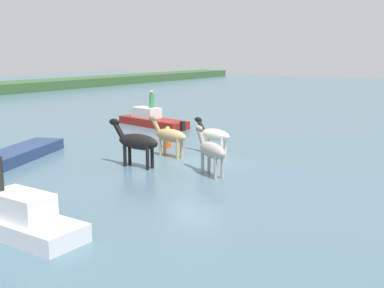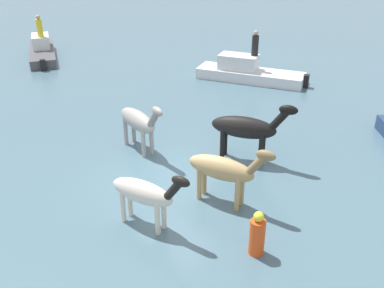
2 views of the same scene
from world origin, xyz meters
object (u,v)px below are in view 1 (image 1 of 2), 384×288
object	(u,v)px
person_spotter_bow	(152,100)
buoy_channel_marker	(168,138)
boat_skiff_near	(152,121)
horse_pinto_flank	(169,135)
horse_gray_outer	(211,150)
boat_tender_starboard	(12,220)
boat_launch_far	(19,155)
horse_chestnut_trailing	(136,142)
horse_rear_stallion	(214,135)

from	to	relation	value
person_spotter_bow	buoy_channel_marker	xyz separation A→B (m)	(-5.57, -5.54, -1.26)
boat_skiff_near	horse_pinto_flank	bearing A→B (deg)	144.14
horse_pinto_flank	horse_gray_outer	bearing A→B (deg)	158.60
horse_pinto_flank	boat_tender_starboard	size ratio (longest dim) A/B	0.45
boat_launch_far	person_spotter_bow	distance (m)	11.89
horse_gray_outer	boat_tender_starboard	xyz separation A→B (m)	(-8.49, 1.39, -0.73)
horse_pinto_flank	buoy_channel_marker	xyz separation A→B (m)	(1.68, 1.37, -0.52)
horse_pinto_flank	boat_skiff_near	world-z (taller)	horse_pinto_flank
horse_chestnut_trailing	boat_skiff_near	world-z (taller)	horse_chestnut_trailing
horse_chestnut_trailing	buoy_channel_marker	bearing A→B (deg)	-73.40
horse_gray_outer	buoy_channel_marker	world-z (taller)	horse_gray_outer
boat_skiff_near	person_spotter_bow	size ratio (longest dim) A/B	4.92
boat_tender_starboard	boat_skiff_near	size ratio (longest dim) A/B	0.92
horse_gray_outer	horse_chestnut_trailing	distance (m)	3.52
horse_chestnut_trailing	horse_rear_stallion	world-z (taller)	horse_chestnut_trailing
horse_gray_outer	horse_chestnut_trailing	xyz separation A→B (m)	(-0.63, 3.46, 0.08)
boat_launch_far	buoy_channel_marker	distance (m)	7.40
boat_tender_starboard	boat_skiff_near	world-z (taller)	boat_skiff_near
horse_pinto_flank	horse_chestnut_trailing	bearing A→B (deg)	98.97
horse_rear_stallion	boat_launch_far	world-z (taller)	horse_rear_stallion
boat_tender_starboard	boat_launch_far	bearing A→B (deg)	142.27
horse_chestnut_trailing	horse_rear_stallion	xyz separation A→B (m)	(4.24, -1.36, -0.17)
horse_gray_outer	person_spotter_bow	bearing A→B (deg)	-10.63
horse_gray_outer	horse_pinto_flank	world-z (taller)	horse_gray_outer
horse_gray_outer	boat_skiff_near	xyz separation A→B (m)	(9.04, 10.38, -0.73)
horse_gray_outer	horse_rear_stallion	distance (m)	4.18
boat_tender_starboard	person_spotter_bow	world-z (taller)	person_spotter_bow
horse_chestnut_trailing	horse_pinto_flank	xyz separation A→B (m)	(2.54, 0.10, -0.10)
horse_chestnut_trailing	boat_tender_starboard	size ratio (longest dim) A/B	0.50
horse_rear_stallion	boat_skiff_near	size ratio (longest dim) A/B	0.39
boat_skiff_near	horse_rear_stallion	bearing A→B (deg)	157.17
horse_gray_outer	boat_tender_starboard	world-z (taller)	horse_gray_outer
horse_chestnut_trailing	boat_launch_far	xyz separation A→B (m)	(-1.92, 5.60, -0.95)
boat_skiff_near	buoy_channel_marker	world-z (taller)	boat_skiff_near
person_spotter_bow	horse_rear_stallion	bearing A→B (deg)	-123.50
horse_rear_stallion	boat_launch_far	xyz separation A→B (m)	(-6.16, 6.96, -0.78)
boat_launch_far	horse_rear_stallion	bearing A→B (deg)	-69.95
horse_chestnut_trailing	horse_rear_stallion	bearing A→B (deg)	-110.41
boat_tender_starboard	boat_skiff_near	xyz separation A→B (m)	(17.53, 9.00, 0.01)
horse_gray_outer	boat_tender_starboard	bearing A→B (deg)	111.25
horse_gray_outer	boat_skiff_near	distance (m)	13.79
horse_pinto_flank	boat_skiff_near	size ratio (longest dim) A/B	0.42
buoy_channel_marker	boat_launch_far	bearing A→B (deg)	146.01
boat_tender_starboard	horse_chestnut_trailing	bearing A→B (deg)	104.79
horse_rear_stallion	boat_launch_far	distance (m)	9.33
horse_chestnut_trailing	boat_tender_starboard	world-z (taller)	horse_chestnut_trailing
person_spotter_bow	buoy_channel_marker	world-z (taller)	person_spotter_bow
horse_rear_stallion	buoy_channel_marker	distance (m)	2.87
boat_tender_starboard	person_spotter_bow	size ratio (longest dim) A/B	4.50
horse_gray_outer	horse_rear_stallion	world-z (taller)	horse_gray_outer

